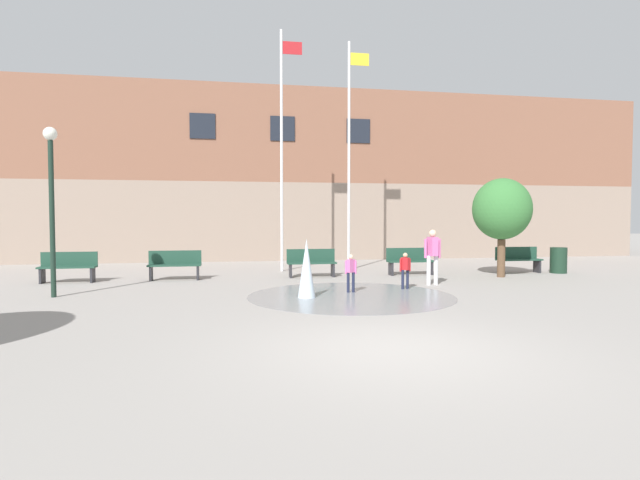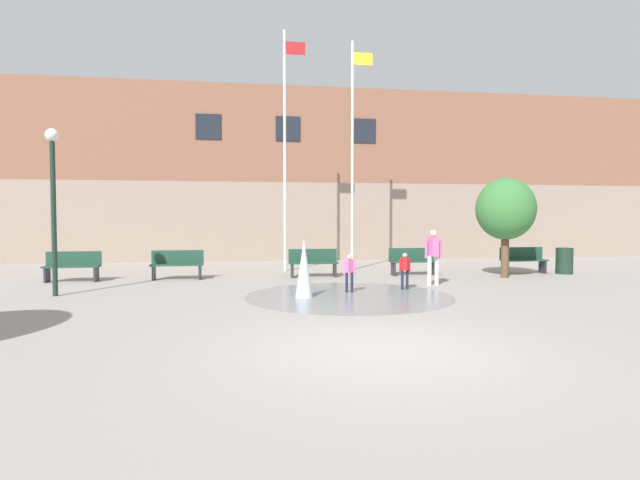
# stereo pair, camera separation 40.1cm
# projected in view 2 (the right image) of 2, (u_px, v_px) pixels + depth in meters

# --- Properties ---
(ground_plane) EXTENTS (100.00, 100.00, 0.00)m
(ground_plane) POSITION_uv_depth(u_px,v_px,m) (379.00, 349.00, 7.25)
(ground_plane) COLOR gray
(library_building) EXTENTS (36.00, 6.05, 7.91)m
(library_building) POSITION_uv_depth(u_px,v_px,m) (283.00, 179.00, 25.45)
(library_building) COLOR gray
(library_building) RESTS_ON ground
(splash_fountain) EXTENTS (5.10, 5.10, 1.42)m
(splash_fountain) POSITION_uv_depth(u_px,v_px,m) (324.00, 281.00, 12.11)
(splash_fountain) COLOR gray
(splash_fountain) RESTS_ON ground
(park_bench_left_of_flagpoles) EXTENTS (1.60, 0.44, 0.91)m
(park_bench_left_of_flagpoles) POSITION_uv_depth(u_px,v_px,m) (72.00, 266.00, 15.08)
(park_bench_left_of_flagpoles) COLOR #28282D
(park_bench_left_of_flagpoles) RESTS_ON ground
(park_bench_center) EXTENTS (1.60, 0.44, 0.91)m
(park_bench_center) POSITION_uv_depth(u_px,v_px,m) (177.00, 264.00, 15.62)
(park_bench_center) COLOR #28282D
(park_bench_center) RESTS_ON ground
(park_bench_under_right_flagpole) EXTENTS (1.60, 0.44, 0.91)m
(park_bench_under_right_flagpole) POSITION_uv_depth(u_px,v_px,m) (313.00, 262.00, 16.31)
(park_bench_under_right_flagpole) COLOR #28282D
(park_bench_under_right_flagpole) RESTS_ON ground
(park_bench_near_trashcan) EXTENTS (1.60, 0.44, 0.91)m
(park_bench_near_trashcan) POSITION_uv_depth(u_px,v_px,m) (413.00, 261.00, 16.86)
(park_bench_near_trashcan) COLOR #28282D
(park_bench_near_trashcan) RESTS_ON ground
(park_bench_far_right) EXTENTS (1.60, 0.44, 0.91)m
(park_bench_far_right) POSITION_uv_depth(u_px,v_px,m) (523.00, 260.00, 17.37)
(park_bench_far_right) COLOR #28282D
(park_bench_far_right) RESTS_ON ground
(adult_in_red) EXTENTS (0.50, 0.36, 1.59)m
(adult_in_red) POSITION_uv_depth(u_px,v_px,m) (433.00, 253.00, 14.22)
(adult_in_red) COLOR silver
(adult_in_red) RESTS_ON ground
(child_in_fountain) EXTENTS (0.31, 0.24, 0.99)m
(child_in_fountain) POSITION_uv_depth(u_px,v_px,m) (405.00, 268.00, 13.40)
(child_in_fountain) COLOR #1E233D
(child_in_fountain) RESTS_ON ground
(child_running) EXTENTS (0.31, 0.22, 0.99)m
(child_running) POSITION_uv_depth(u_px,v_px,m) (349.00, 270.00, 12.83)
(child_running) COLOR #1E233D
(child_running) RESTS_ON ground
(flagpole_left) EXTENTS (0.80, 0.10, 8.66)m
(flagpole_left) POSITION_uv_depth(u_px,v_px,m) (285.00, 145.00, 18.00)
(flagpole_left) COLOR silver
(flagpole_left) RESTS_ON ground
(flagpole_right) EXTENTS (0.80, 0.10, 8.40)m
(flagpole_right) POSITION_uv_depth(u_px,v_px,m) (353.00, 150.00, 18.38)
(flagpole_right) COLOR silver
(flagpole_right) RESTS_ON ground
(lamp_post_left_lane) EXTENTS (0.32, 0.32, 4.10)m
(lamp_post_left_lane) POSITION_uv_depth(u_px,v_px,m) (53.00, 188.00, 12.16)
(lamp_post_left_lane) COLOR #192D23
(lamp_post_left_lane) RESTS_ON ground
(trash_can) EXTENTS (0.56, 0.56, 0.90)m
(trash_can) POSITION_uv_depth(u_px,v_px,m) (564.00, 261.00, 17.25)
(trash_can) COLOR #193323
(trash_can) RESTS_ON ground
(street_tree_near_building) EXTENTS (1.87, 1.87, 3.22)m
(street_tree_near_building) POSITION_uv_depth(u_px,v_px,m) (506.00, 209.00, 16.03)
(street_tree_near_building) COLOR brown
(street_tree_near_building) RESTS_ON ground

